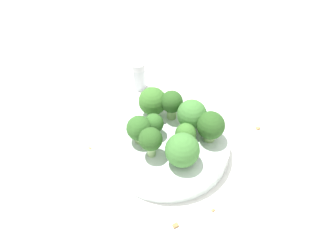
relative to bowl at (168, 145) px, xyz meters
The scene contains 16 objects.
ground_plane 0.02m from the bowl, ahead, with size 3.00×3.00×0.00m, color white.
bowl is the anchor object (origin of this frame).
broccoli_floret_0 0.05m from the bowl, 169.41° to the right, with size 0.03×0.03×0.04m.
broccoli_floret_1 0.05m from the bowl, ahead, with size 0.04×0.04×0.04m.
broccoli_floret_2 0.07m from the bowl, 153.34° to the right, with size 0.04×0.04×0.05m.
broccoli_floret_3 0.09m from the bowl, 19.95° to the left, with size 0.05×0.05×0.06m.
broccoli_floret_4 0.07m from the bowl, 45.50° to the right, with size 0.06×0.06×0.06m.
broccoli_floret_5 0.07m from the bowl, 50.53° to the left, with size 0.05×0.05×0.06m.
broccoli_floret_6 0.08m from the bowl, 103.96° to the left, with size 0.04×0.04×0.06m.
broccoli_floret_7 0.08m from the bowl, 135.55° to the left, with size 0.05×0.05×0.06m.
broccoli_floret_8 0.07m from the bowl, 106.11° to the right, with size 0.04×0.04×0.06m.
pepper_shaker 0.19m from the bowl, 130.07° to the left, with size 0.03×0.03×0.07m.
almond_crumb_0 0.18m from the bowl, 38.75° to the left, with size 0.01×0.01×0.01m, color #AD7F4C.
almond_crumb_1 0.15m from the bowl, 161.45° to the right, with size 0.01×0.00×0.01m, color tan.
almond_crumb_2 0.15m from the bowl, 64.46° to the right, with size 0.01×0.01×0.01m, color olive.
almond_crumb_3 0.14m from the bowl, 38.68° to the right, with size 0.01×0.00×0.01m, color olive.
Camera 1 is at (0.14, -0.36, 0.46)m, focal length 35.00 mm.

